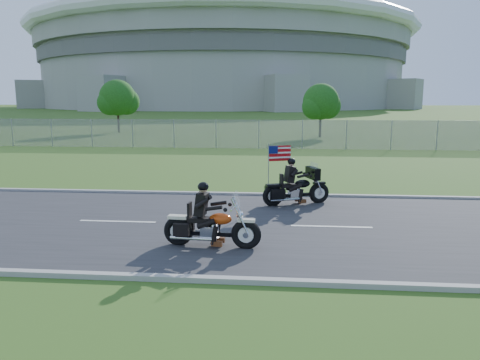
{
  "coord_description": "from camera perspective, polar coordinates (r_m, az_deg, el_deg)",
  "views": [
    {
      "loc": [
        2.62,
        -12.5,
        3.51
      ],
      "look_at": [
        1.49,
        0.0,
        1.29
      ],
      "focal_mm": 35.0,
      "sensor_mm": 36.0,
      "label": 1
    }
  ],
  "objects": [
    {
      "name": "curb_north",
      "position": [
        17.11,
        -3.76,
        -1.67
      ],
      "size": [
        120.0,
        0.18,
        0.12
      ],
      "primitive_type": "cube",
      "color": "#9E9B93",
      "rests_on": "ground"
    },
    {
      "name": "road",
      "position": [
        13.24,
        -6.47,
        -5.33
      ],
      "size": [
        120.0,
        8.0,
        0.04
      ],
      "primitive_type": "cube",
      "color": "#28282B",
      "rests_on": "ground"
    },
    {
      "name": "tree_fence_mid",
      "position": [
        49.4,
        -14.65,
        9.47
      ],
      "size": [
        3.96,
        3.69,
        5.3
      ],
      "color": "#382316",
      "rests_on": "ground"
    },
    {
      "name": "tree_fence_near",
      "position": [
        42.68,
        9.88,
        9.16
      ],
      "size": [
        3.52,
        3.28,
        4.75
      ],
      "color": "#382316",
      "rests_on": "ground"
    },
    {
      "name": "curb_south",
      "position": [
        9.5,
        -11.46,
        -11.56
      ],
      "size": [
        120.0,
        0.18,
        0.12
      ],
      "primitive_type": "cube",
      "color": "#9E9B93",
      "rests_on": "ground"
    },
    {
      "name": "ground",
      "position": [
        13.25,
        -6.47,
        -5.42
      ],
      "size": [
        420.0,
        420.0,
        0.0
      ],
      "primitive_type": "plane",
      "color": "#35541A",
      "rests_on": "ground"
    },
    {
      "name": "stadium",
      "position": [
        184.29,
        -1.97,
        13.79
      ],
      "size": [
        140.4,
        140.4,
        29.2
      ],
      "color": "#A3A099",
      "rests_on": "ground"
    },
    {
      "name": "fence",
      "position": [
        33.47,
        -8.06,
        5.63
      ],
      "size": [
        60.0,
        0.03,
        2.0
      ],
      "primitive_type": "cube",
      "color": "gray",
      "rests_on": "ground"
    },
    {
      "name": "motorcycle_lead",
      "position": [
        11.08,
        -3.67,
        -5.75
      ],
      "size": [
        2.36,
        0.69,
        1.59
      ],
      "rotation": [
        0.0,
        0.0,
        -0.08
      ],
      "color": "black",
      "rests_on": "ground"
    },
    {
      "name": "motorcycle_follow",
      "position": [
        15.48,
        6.86,
        -1.11
      ],
      "size": [
        2.25,
        1.18,
        1.96
      ],
      "rotation": [
        0.0,
        0.0,
        0.37
      ],
      "color": "black",
      "rests_on": "ground"
    }
  ]
}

